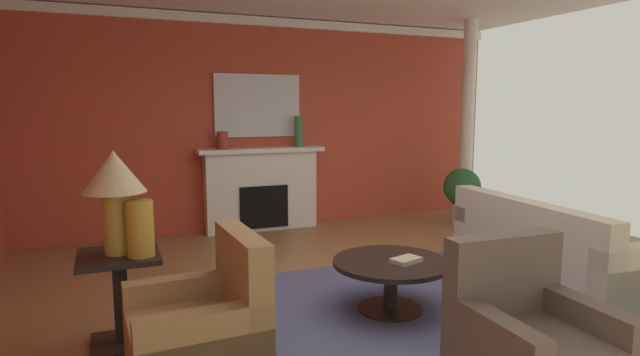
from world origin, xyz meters
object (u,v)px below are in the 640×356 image
coffee_table (391,273)px  side_table (121,294)px  fireplace (261,191)px  mantel_mirror (258,106)px  vase_mantel_left (223,140)px  vase_mantel_right (298,132)px  potted_plant (462,191)px  armchair_near_window (202,335)px  sofa (548,253)px  table_lamp (114,182)px  armchair_facing_fireplace (531,350)px  vase_on_side_table (140,228)px

coffee_table → side_table: size_ratio=1.43×
fireplace → mantel_mirror: mantel_mirror is taller
vase_mantel_left → vase_mantel_right: vase_mantel_right is taller
potted_plant → armchair_near_window: bearing=-145.1°
fireplace → sofa: (2.02, -3.28, -0.26)m
armchair_near_window → table_lamp: (-0.46, 0.71, 0.92)m
armchair_facing_fireplace → coffee_table: size_ratio=0.95×
side_table → vase_on_side_table: vase_on_side_table is taller
coffee_table → vase_mantel_left: 3.49m
fireplace → mantel_mirror: size_ratio=1.45×
fireplace → coffee_table: 3.34m
side_table → armchair_facing_fireplace: bearing=-36.8°
mantel_mirror → side_table: 4.05m
armchair_near_window → potted_plant: (4.45, 3.10, 0.19)m
vase_mantel_left → side_table: bearing=-114.8°
armchair_near_window → vase_on_side_table: (-0.31, 0.59, 0.59)m
sofa → vase_mantel_left: 4.25m
vase_mantel_left → vase_on_side_table: 3.47m
fireplace → vase_on_side_table: 3.75m
vase_on_side_table → potted_plant: bearing=27.8°
armchair_near_window → sofa: bearing=9.1°
potted_plant → vase_mantel_left: bearing=168.7°
table_lamp → vase_mantel_right: 3.99m
side_table → fireplace: bearing=57.7°
vase_mantel_left → vase_on_side_table: bearing=-111.7°
vase_on_side_table → vase_mantel_right: size_ratio=0.91×
armchair_near_window → table_lamp: size_ratio=1.27×
fireplace → potted_plant: size_ratio=2.16×
armchair_near_window → side_table: armchair_near_window is taller
armchair_facing_fireplace → vase_on_side_table: 2.69m
side_table → vase_mantel_left: bearing=65.2°
armchair_near_window → vase_mantel_left: vase_mantel_left is taller
mantel_mirror → vase_on_side_table: mantel_mirror is taller
vase_on_side_table → vase_mantel_right: (2.38, 3.20, 0.50)m
fireplace → table_lamp: bearing=-122.3°
armchair_near_window → coffee_table: armchair_near_window is taller
table_lamp → vase_mantel_right: vase_mantel_right is taller
fireplace → potted_plant: fireplace is taller
mantel_mirror → vase_mantel_right: 0.68m
armchair_near_window → coffee_table: 1.78m
sofa → vase_mantel_right: 3.72m
coffee_table → side_table: 2.17m
armchair_near_window → armchair_facing_fireplace: size_ratio=1.00×
fireplace → armchair_near_window: bearing=-111.5°
coffee_table → vase_mantel_right: bearing=83.6°
armchair_facing_fireplace → side_table: (-2.25, 1.68, 0.09)m
coffee_table → vase_mantel_right: (0.37, 3.28, 1.07)m
fireplace → vase_mantel_right: bearing=-5.1°
fireplace → mantel_mirror: 1.22m
sofa → vase_on_side_table: vase_on_side_table is taller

